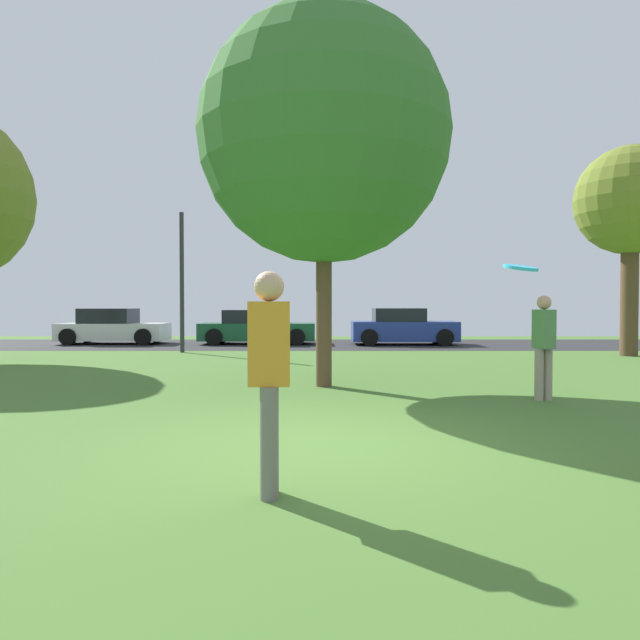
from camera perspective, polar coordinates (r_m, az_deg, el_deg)
name	(u,v)px	position (r m, az deg, el deg)	size (l,w,h in m)	color
ground_plane	(319,444)	(6.34, -0.13, -12.24)	(44.00, 44.00, 0.00)	#47702D
road_strip	(321,344)	(22.21, 0.07, -2.44)	(44.00, 6.40, 0.01)	#28282B
maple_tree_far	(633,202)	(19.68, 28.73, 10.25)	(3.22, 3.22, 6.26)	brown
oak_tree_right	(325,138)	(11.04, 0.55, 17.75)	(4.64, 4.64, 6.93)	brown
person_catcher	(271,371)	(4.50, -4.93, -5.10)	(0.33, 0.30, 1.77)	slate
person_bystander	(545,343)	(9.69, 21.58, -2.11)	(0.30, 0.37, 1.66)	gray
frisbee_disc	(522,268)	(4.81, 19.54, 4.95)	(0.37, 0.37, 0.08)	#2DB2E0
parked_car_white	(114,328)	(23.95, -19.83, -0.74)	(4.07, 2.03, 1.39)	white
parked_car_green	(258,328)	(22.61, -6.19, -0.82)	(4.48, 2.03, 1.34)	#195633
parked_car_blue	(404,328)	(22.32, 8.39, -0.78)	(4.01, 2.02, 1.41)	#233893
street_lamp_post	(183,283)	(18.90, -13.47, 3.66)	(0.14, 0.14, 4.50)	#2D2D33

